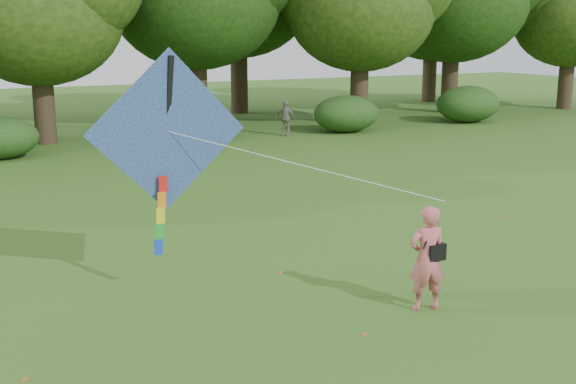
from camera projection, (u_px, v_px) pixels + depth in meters
name	position (u px, v px, depth m)	size (l,w,h in m)	color
ground	(391.00, 303.00, 11.49)	(100.00, 100.00, 0.00)	#265114
man_kite_flyer	(427.00, 258.00, 11.05)	(0.60, 0.40, 1.66)	#C35C62
bystander_right	(285.00, 118.00, 29.83)	(0.85, 0.35, 1.45)	gray
crossbody_bag	(434.00, 251.00, 11.05)	(0.43, 0.20, 0.68)	black
flying_kite	(168.00, 134.00, 11.35)	(4.81, 2.84, 3.31)	#2A71B6
shrub_band	(93.00, 126.00, 26.22)	(39.15, 3.22, 1.88)	#264919
fallen_leaves	(210.00, 226.00, 16.00)	(11.34, 12.41, 0.01)	brown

